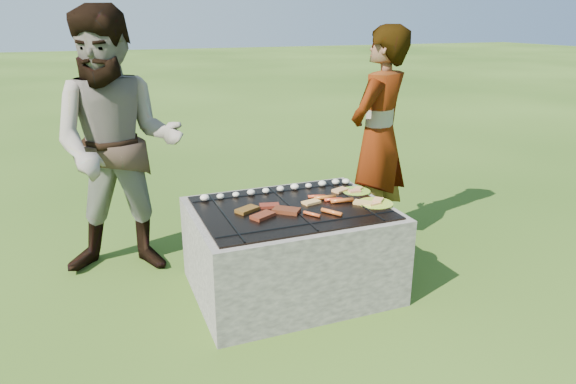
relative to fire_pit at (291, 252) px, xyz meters
name	(u,v)px	position (x,y,z in m)	size (l,w,h in m)	color
lawn	(291,288)	(0.00, 0.00, -0.28)	(60.00, 60.00, 0.00)	#244210
fire_pit	(291,252)	(0.00, 0.00, 0.00)	(1.30, 1.00, 0.62)	gray
mushrooms	(281,189)	(0.05, 0.33, 0.35)	(1.14, 0.08, 0.04)	beige
pork_slabs	(269,211)	(-0.17, -0.04, 0.34)	(0.41, 0.29, 0.02)	#93621A
sausages	(329,203)	(0.26, -0.05, 0.34)	(0.41, 0.42, 0.03)	#BB3F1E
bread_on_grate	(340,198)	(0.37, 0.01, 0.34)	(0.46, 0.42, 0.02)	tan
plate_far	(356,191)	(0.56, 0.13, 0.33)	(0.22, 0.22, 0.03)	#B5C930
plate_near	(375,203)	(0.56, -0.14, 0.33)	(0.26, 0.26, 0.03)	yellow
cook	(378,137)	(1.00, 0.58, 0.60)	(0.64, 0.42, 1.76)	#A99A8D
bystander	(119,146)	(-1.01, 0.73, 0.67)	(0.92, 0.72, 1.90)	gray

